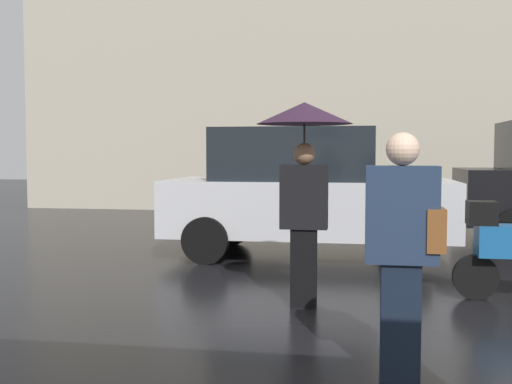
# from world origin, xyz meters

# --- Properties ---
(pedestrian_with_umbrella) EXTENTS (0.93, 0.93, 1.98)m
(pedestrian_with_umbrella) POSITION_xyz_m (-0.87, 3.82, 1.53)
(pedestrian_with_umbrella) COLOR black
(pedestrian_with_umbrella) RESTS_ON ground
(pedestrian_with_bag) EXTENTS (0.50, 0.24, 1.63)m
(pedestrian_with_bag) POSITION_xyz_m (-0.05, 1.96, 0.93)
(pedestrian_with_bag) COLOR black
(pedestrian_with_bag) RESTS_ON ground
(parked_car_right) EXTENTS (4.08, 1.97, 1.85)m
(parked_car_right) POSITION_xyz_m (-1.13, 6.84, 0.94)
(parked_car_right) COLOR silver
(parked_car_right) RESTS_ON ground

